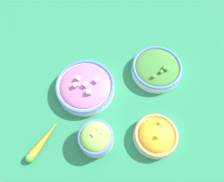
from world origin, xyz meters
name	(u,v)px	position (x,y,z in m)	size (l,w,h in m)	color
ground_plane	(112,95)	(0.00, 0.00, 0.00)	(3.00, 3.00, 0.00)	#23704C
bowl_broccoli	(157,68)	(0.16, 0.09, 0.02)	(0.18, 0.18, 0.06)	silver
bowl_squash	(156,135)	(0.13, -0.16, 0.02)	(0.14, 0.14, 0.06)	white
bowl_red_onion	(85,86)	(-0.09, 0.02, 0.03)	(0.20, 0.20, 0.07)	silver
bowl_lettuce	(96,138)	(-0.05, -0.16, 0.04)	(0.11, 0.11, 0.09)	#B2C1CC
loose_carrot	(42,143)	(-0.23, -0.16, 0.01)	(0.10, 0.13, 0.03)	orange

